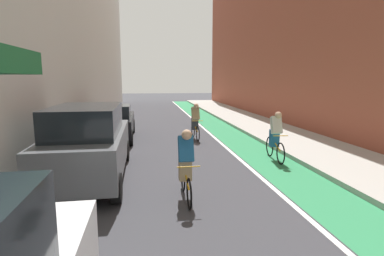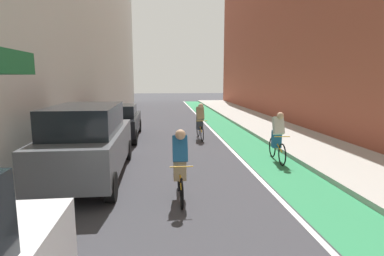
# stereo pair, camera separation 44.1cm
# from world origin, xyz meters

# --- Properties ---
(ground_plane) EXTENTS (89.69, 89.69, 0.00)m
(ground_plane) POSITION_xyz_m (0.00, 16.38, 0.00)
(ground_plane) COLOR #38383D
(bike_lane_paint) EXTENTS (1.60, 40.77, 0.00)m
(bike_lane_paint) POSITION_xyz_m (2.85, 18.38, 0.00)
(bike_lane_paint) COLOR #2D8451
(bike_lane_paint) RESTS_ON ground
(lane_divider_stripe) EXTENTS (0.12, 40.77, 0.00)m
(lane_divider_stripe) POSITION_xyz_m (1.95, 18.38, 0.00)
(lane_divider_stripe) COLOR white
(lane_divider_stripe) RESTS_ON ground
(sidewalk_right) EXTENTS (3.11, 40.77, 0.14)m
(sidewalk_right) POSITION_xyz_m (5.21, 18.38, 0.07)
(sidewalk_right) COLOR #A8A59E
(sidewalk_right) RESTS_ON ground
(building_facade_right) EXTENTS (2.40, 36.77, 11.87)m
(building_facade_right) POSITION_xyz_m (7.97, 20.38, 5.93)
(building_facade_right) COLOR #9E4C38
(building_facade_right) RESTS_ON ground
(parked_suv_gray) EXTENTS (1.90, 4.66, 1.98)m
(parked_suv_gray) POSITION_xyz_m (-2.60, 10.17, 1.02)
(parked_suv_gray) COLOR #595B60
(parked_suv_gray) RESTS_ON ground
(parked_sedan_black) EXTENTS (1.88, 4.28, 1.53)m
(parked_sedan_black) POSITION_xyz_m (-2.60, 15.81, 0.78)
(parked_sedan_black) COLOR black
(parked_sedan_black) RESTS_ON ground
(cyclist_mid) EXTENTS (0.48, 1.70, 1.60)m
(cyclist_mid) POSITION_xyz_m (-0.26, 8.49, 0.85)
(cyclist_mid) COLOR black
(cyclist_mid) RESTS_ON ground
(cyclist_trailing) EXTENTS (0.48, 1.74, 1.63)m
(cyclist_trailing) POSITION_xyz_m (3.07, 11.37, 0.81)
(cyclist_trailing) COLOR black
(cyclist_trailing) RESTS_ON ground
(cyclist_far) EXTENTS (0.48, 1.71, 1.61)m
(cyclist_far) POSITION_xyz_m (1.02, 15.30, 0.85)
(cyclist_far) COLOR black
(cyclist_far) RESTS_ON ground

